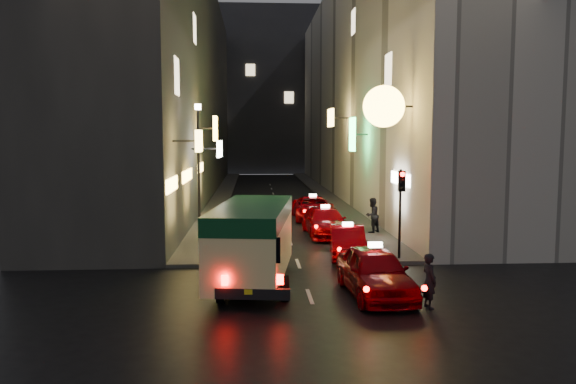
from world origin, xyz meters
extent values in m
plane|color=black|center=(0.00, 0.00, 0.00)|extent=(120.00, 120.00, 0.00)
cube|color=#3B3936|center=(-8.00, 34.00, 9.00)|extent=(6.00, 52.00, 18.00)
cube|color=#FFCE59|center=(-3.93, 10.44, 4.73)|extent=(0.18, 1.44, 0.90)
cube|color=white|center=(-3.51, 17.54, 4.26)|extent=(0.18, 2.28, 0.88)
cube|color=yellow|center=(-3.91, 20.36, 5.38)|extent=(0.18, 1.48, 1.46)
cube|color=#FFCE59|center=(-4.98, 9.79, 3.00)|extent=(0.10, 2.90, 0.55)
cube|color=yellow|center=(-4.98, 15.04, 3.00)|extent=(0.10, 3.62, 0.55)
cube|color=#FFCE59|center=(-4.98, 22.02, 3.00)|extent=(0.10, 3.06, 0.55)
cube|color=#FFE5B2|center=(-4.99, 12.00, 7.50)|extent=(0.06, 1.30, 1.60)
cube|color=#FFE5B2|center=(-4.99, 20.00, 11.00)|extent=(0.06, 1.30, 1.60)
cube|color=beige|center=(8.00, 34.00, 9.00)|extent=(6.00, 52.00, 18.00)
cylinder|color=yellow|center=(3.77, 10.65, 6.18)|extent=(1.75, 0.18, 1.75)
cube|color=#2FEF5F|center=(4.08, 19.79, 5.04)|extent=(0.18, 1.14, 1.96)
cube|color=#FFCE59|center=(3.65, 25.95, 6.21)|extent=(0.18, 2.00, 1.23)
cube|color=white|center=(4.98, 12.27, 3.00)|extent=(0.10, 3.12, 0.55)
cube|color=#FFE5B2|center=(4.99, 15.00, 8.20)|extent=(0.06, 1.30, 1.60)
cube|color=#FFE5B2|center=(4.99, 25.00, 12.50)|extent=(0.06, 1.30, 1.60)
cube|color=#313236|center=(0.00, 66.00, 11.00)|extent=(30.00, 10.00, 22.00)
cube|color=#4A4845|center=(-4.25, 34.00, 0.07)|extent=(1.50, 52.00, 0.15)
cube|color=#4A4845|center=(4.25, 34.00, 0.07)|extent=(1.50, 52.00, 0.15)
cube|color=#F7ED9A|center=(-1.75, 5.54, 1.52)|extent=(2.98, 6.39, 2.26)
cube|color=#0C3D1E|center=(-1.75, 5.54, 2.39)|extent=(3.00, 6.41, 0.56)
cube|color=black|center=(-1.75, 5.85, 1.74)|extent=(2.67, 3.96, 0.51)
cube|color=black|center=(-1.75, 2.51, 0.54)|extent=(2.11, 0.47, 0.31)
cube|color=#FF0A05|center=(-2.52, 2.44, 0.95)|extent=(0.18, 0.06, 0.29)
cube|color=#FF0A05|center=(-0.98, 2.44, 0.95)|extent=(0.18, 0.06, 0.29)
cylinder|color=black|center=(-2.71, 7.51, 0.39)|extent=(0.23, 0.78, 0.78)
cylinder|color=black|center=(-0.80, 3.57, 0.39)|extent=(0.23, 0.78, 0.78)
imported|color=#860007|center=(2.02, 4.00, 0.88)|extent=(2.61, 5.65, 1.76)
cube|color=white|center=(2.02, 4.00, 1.85)|extent=(0.43, 0.21, 0.16)
sphere|color=#FF0A05|center=(1.24, 1.49, 0.90)|extent=(0.16, 0.16, 0.16)
sphere|color=#FF0A05|center=(2.80, 1.49, 0.90)|extent=(0.16, 0.16, 0.16)
imported|color=#860007|center=(2.11, 9.54, 0.74)|extent=(2.40, 4.85, 1.49)
cube|color=white|center=(2.11, 9.54, 1.58)|extent=(0.44, 0.22, 0.16)
sphere|color=#FF0A05|center=(1.45, 7.42, 0.77)|extent=(0.16, 0.16, 0.16)
sphere|color=#FF0A05|center=(2.77, 7.42, 0.77)|extent=(0.16, 0.16, 0.16)
imported|color=#860007|center=(1.85, 14.62, 0.81)|extent=(2.33, 5.17, 1.61)
cube|color=white|center=(1.85, 14.62, 1.70)|extent=(0.43, 0.20, 0.16)
sphere|color=#FF0A05|center=(1.13, 12.31, 0.83)|extent=(0.16, 0.16, 0.16)
sphere|color=#FF0A05|center=(2.56, 12.31, 0.83)|extent=(0.16, 0.16, 0.16)
imported|color=#860007|center=(1.81, 20.03, 0.79)|extent=(2.06, 4.99, 1.59)
cube|color=white|center=(1.81, 20.03, 1.68)|extent=(0.42, 0.18, 0.16)
sphere|color=#FF0A05|center=(1.11, 17.77, 0.82)|extent=(0.16, 0.16, 0.16)
sphere|color=#FF0A05|center=(2.51, 17.77, 0.82)|extent=(0.16, 0.16, 0.16)
imported|color=black|center=(3.30, 2.64, 0.90)|extent=(0.49, 0.66, 1.80)
imported|color=black|center=(4.18, 14.53, 1.13)|extent=(0.86, 0.83, 1.97)
cylinder|color=black|center=(4.00, 8.60, 1.90)|extent=(0.10, 0.10, 3.50)
cube|color=black|center=(4.00, 8.42, 3.20)|extent=(0.26, 0.18, 0.80)
sphere|color=#FF0A05|center=(4.00, 8.31, 3.47)|extent=(0.18, 0.18, 0.18)
sphere|color=black|center=(4.00, 8.31, 3.20)|extent=(0.17, 0.17, 0.17)
sphere|color=black|center=(4.00, 8.31, 2.93)|extent=(0.17, 0.17, 0.17)
cylinder|color=black|center=(-4.20, 13.00, 3.15)|extent=(0.12, 0.12, 6.00)
cylinder|color=#FFE5BF|center=(-4.20, 13.00, 6.25)|extent=(0.28, 0.28, 0.25)
camera|label=1|loc=(-1.72, -12.80, 4.90)|focal=35.00mm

